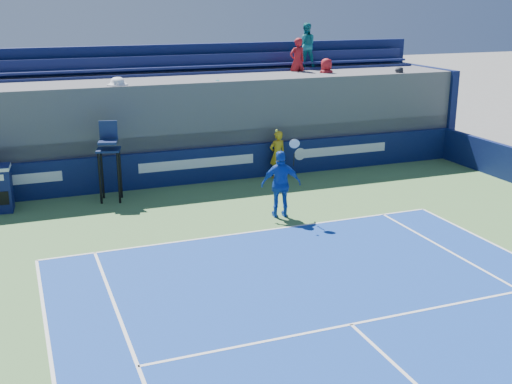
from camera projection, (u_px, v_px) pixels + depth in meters
name	position (u px, v px, depth m)	size (l,w,h in m)	color
ball_person	(277.00, 154.00, 22.27)	(0.61, 0.40, 1.68)	gold
back_hoarding	(197.00, 166.00, 21.71)	(20.40, 0.21, 1.20)	#0C1747
umpire_chair	(109.00, 153.00, 19.54)	(0.86, 0.86, 2.48)	black
tennis_player	(281.00, 184.00, 18.20)	(1.21, 0.72, 2.57)	#1544B1
stadium_seating	(181.00, 120.00, 23.19)	(21.00, 4.05, 5.14)	#4F4F54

